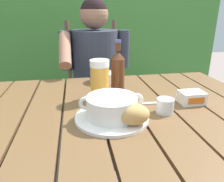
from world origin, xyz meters
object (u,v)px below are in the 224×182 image
Objects in this scene: table_knife at (139,103)px; person_eating at (96,72)px; bread_roll at (133,114)px; butter_tub at (192,97)px; beer_glass at (100,80)px; chair_near_diner at (94,90)px; soup_bowl at (112,106)px; beer_bottle at (118,71)px; serving_plate at (112,117)px; water_glass_small at (165,106)px; diner_bowl at (102,77)px.

person_eating is at bearing 99.53° from table_knife.
butter_tub is at bearing 27.43° from bread_roll.
beer_glass is 1.16× the size of table_knife.
soup_bowl is (-0.02, -0.99, 0.30)m from chair_near_diner.
beer_glass is at bearing 106.48° from bread_roll.
beer_glass reaches higher than soup_bowl.
bread_roll reaches higher than table_knife.
beer_bottle is at bearing 38.98° from beer_glass.
soup_bowl is at bearing -84.65° from beer_glass.
bread_roll is at bearing -88.00° from chair_near_diner.
person_eating is at bearing 86.20° from beer_glass.
serving_plate is 0.37m from butter_tub.
butter_tub is at bearing 13.15° from soup_bowl.
chair_near_diner is 4.51× the size of soup_bowl.
butter_tub is (0.15, 0.07, -0.00)m from water_glass_small.
serving_plate is at bearing -166.85° from butter_tub.
chair_near_diner reaches higher than beer_glass.
butter_tub is at bearing -69.77° from chair_near_diner.
butter_tub is (0.30, 0.15, -0.02)m from bread_roll.
beer_glass is 0.12m from beer_bottle.
water_glass_small is 0.16m from butter_tub.
diner_bowl is at bearing 113.31° from water_glass_small.
water_glass_small is (0.23, -0.18, -0.06)m from beer_glass.
serving_plate is at bearing 45.00° from soup_bowl.
bread_roll is (0.06, -0.07, 0.04)m from serving_plate.
water_glass_small is at bearing 30.02° from bread_roll.
bread_roll is 0.52m from diner_bowl.
water_glass_small is at bearing 4.27° from soup_bowl.
bread_roll reaches higher than water_glass_small.
butter_tub is 0.67× the size of table_knife.
water_glass_small is (0.19, -0.76, 0.06)m from person_eating.
person_eating is 0.68m from table_knife.
chair_near_diner is 4.21× the size of beer_bottle.
chair_near_diner is 1.03m from water_glass_small.
chair_near_diner is 5.92× the size of beer_glass.
person_eating is 0.34m from diner_bowl.
water_glass_small reaches higher than serving_plate.
water_glass_small is at bearing -79.17° from chair_near_diner.
beer_glass is 1.34× the size of diner_bowl.
soup_bowl is 0.20m from beer_glass.
bread_roll is at bearing -112.21° from table_knife.
butter_tub is (0.33, -0.90, 0.27)m from chair_near_diner.
chair_near_diner is 0.30m from person_eating.
bread_roll is 0.20m from table_knife.
beer_bottle is 1.63× the size of table_knife.
beer_glass reaches higher than water_glass_small.
butter_tub reaches higher than serving_plate.
beer_bottle is (0.09, 0.08, 0.02)m from beer_glass.
beer_bottle is at bearing -73.35° from diner_bowl.
chair_near_diner is 0.92m from table_knife.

